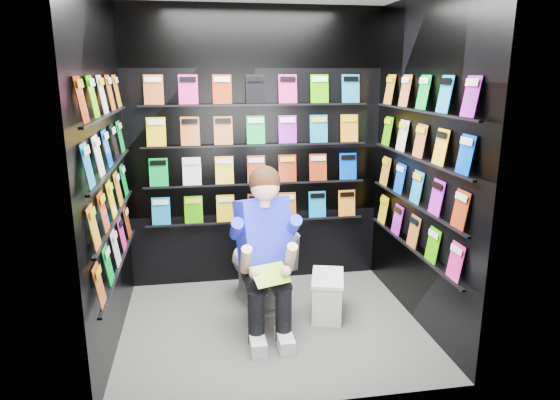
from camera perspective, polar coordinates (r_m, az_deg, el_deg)
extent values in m
plane|color=#5B5B58|center=(4.19, -0.88, -14.26)|extent=(2.40, 2.40, 0.00)
cube|color=black|center=(4.72, -2.80, 5.74)|extent=(2.40, 0.04, 2.60)
cube|color=black|center=(2.78, 2.16, -0.36)|extent=(2.40, 0.04, 2.60)
cube|color=black|center=(3.76, -19.37, 2.71)|extent=(0.04, 2.00, 2.60)
cube|color=black|center=(4.10, 15.91, 3.88)|extent=(0.04, 2.00, 2.60)
imported|color=white|center=(4.42, -2.51, -7.44)|extent=(0.64, 0.85, 0.73)
cube|color=silver|center=(4.31, 5.42, -11.02)|extent=(0.35, 0.48, 0.32)
cube|color=silver|center=(4.24, 5.47, -8.83)|extent=(0.37, 0.51, 0.03)
cube|color=green|center=(3.67, -1.10, -8.54)|extent=(0.31, 0.24, 0.11)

